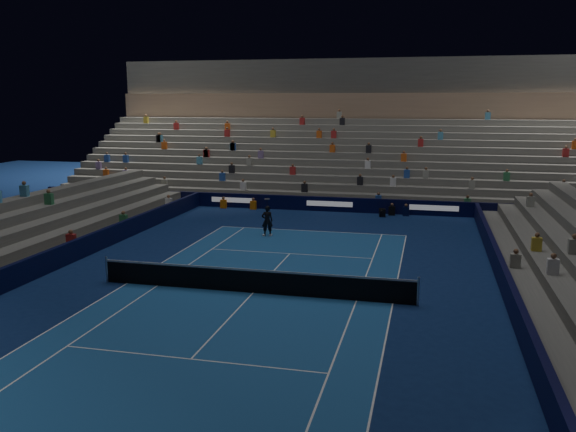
{
  "coord_description": "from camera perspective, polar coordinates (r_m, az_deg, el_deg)",
  "views": [
    {
      "loc": [
        6.62,
        -21.84,
        7.49
      ],
      "look_at": [
        0.0,
        6.0,
        2.0
      ],
      "focal_mm": 37.36,
      "sensor_mm": 36.0,
      "label": 1
    }
  ],
  "objects": [
    {
      "name": "sponsor_barrier_west",
      "position": [
        28.14,
        -22.69,
        -4.38
      ],
      "size": [
        0.25,
        37.0,
        1.0
      ],
      "primitive_type": "cube",
      "color": "black",
      "rests_on": "ground"
    },
    {
      "name": "ground",
      "position": [
        24.02,
        -3.34,
        -7.33
      ],
      "size": [
        90.0,
        90.0,
        0.0
      ],
      "primitive_type": "plane",
      "color": "#0D1F4E",
      "rests_on": "ground"
    },
    {
      "name": "tennis_net",
      "position": [
        23.86,
        -3.35,
        -6.18
      ],
      "size": [
        12.9,
        0.1,
        1.1
      ],
      "color": "#B2B2B7",
      "rests_on": "ground"
    },
    {
      "name": "court_surface",
      "position": [
        24.01,
        -3.34,
        -7.32
      ],
      "size": [
        10.97,
        23.77,
        0.01
      ],
      "primitive_type": "cube",
      "color": "#194B8A",
      "rests_on": "ground"
    },
    {
      "name": "grandstand_main",
      "position": [
        50.34,
        5.81,
        6.12
      ],
      "size": [
        44.0,
        15.2,
        11.2
      ],
      "color": "#62625D",
      "rests_on": "ground"
    },
    {
      "name": "tennis_player",
      "position": [
        33.73,
        -1.99,
        -0.46
      ],
      "size": [
        0.73,
        0.59,
        1.74
      ],
      "primitive_type": "imported",
      "rotation": [
        0.0,
        0.0,
        3.45
      ],
      "color": "black",
      "rests_on": "ground"
    },
    {
      "name": "sponsor_barrier_far",
      "position": [
        41.47,
        4.0,
        1.13
      ],
      "size": [
        44.0,
        0.25,
        1.0
      ],
      "primitive_type": "cube",
      "color": "black",
      "rests_on": "ground"
    },
    {
      "name": "sponsor_barrier_east",
      "position": [
        23.14,
        20.54,
        -7.44
      ],
      "size": [
        0.25,
        37.0,
        1.0
      ],
      "primitive_type": "cube",
      "color": "black",
      "rests_on": "ground"
    },
    {
      "name": "broadcast_camera",
      "position": [
        39.99,
        8.95,
        0.33
      ],
      "size": [
        0.48,
        0.87,
        0.52
      ],
      "color": "black",
      "rests_on": "ground"
    }
  ]
}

